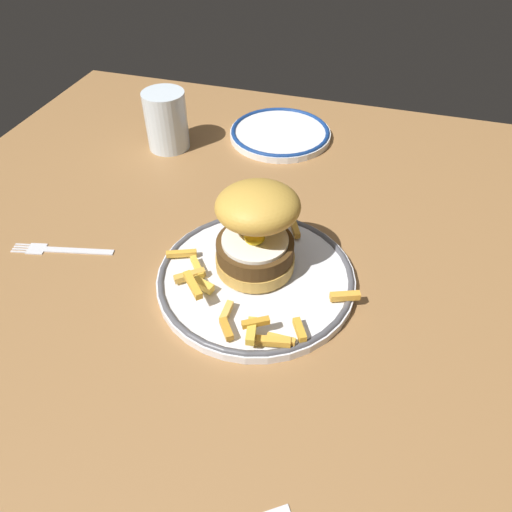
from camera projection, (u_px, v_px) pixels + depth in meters
ground_plane at (262, 266)px, 67.05cm from camera, size 112.79×100.65×4.00cm
dinner_plate at (256, 277)px, 61.54cm from camera, size 25.62×25.62×1.60cm
burger at (255, 227)px, 58.50cm from camera, size 14.25×14.47×12.00cm
fries_pile at (242, 297)px, 57.03cm from camera, size 25.91×23.49×2.62cm
water_glass at (167, 123)px, 83.95cm from camera, size 7.41×7.41×10.27cm
side_plate at (280, 133)px, 88.98cm from camera, size 18.85×18.85×1.60cm
fork at (60, 249)px, 66.37cm from camera, size 14.35×4.48×0.36cm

